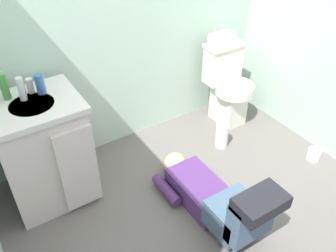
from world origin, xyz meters
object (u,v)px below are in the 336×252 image
at_px(bottle_clear, 21,89).
at_px(bottle_white, 30,86).
at_px(tissue_box, 221,39).
at_px(bottle_blue, 40,84).
at_px(vanity_cabinet, 45,151).
at_px(person_plumber, 216,198).
at_px(paper_towel_roll, 222,136).
at_px(faucet, 23,86).
at_px(toilet_paper_roll, 314,154).
at_px(bottle_green, 4,87).
at_px(toilet, 227,85).

height_order(bottle_clear, bottle_white, bottle_clear).
relative_size(tissue_box, bottle_blue, 1.60).
bearing_deg(vanity_cabinet, bottle_white, 73.27).
xyz_separation_m(person_plumber, bottle_clear, (-0.91, 0.89, 0.72)).
bearing_deg(paper_towel_roll, bottle_clear, 168.06).
bearing_deg(bottle_clear, person_plumber, -44.11).
xyz_separation_m(bottle_white, bottle_blue, (0.06, -0.05, 0.02)).
bearing_deg(faucet, toilet_paper_roll, -25.58).
bearing_deg(paper_towel_roll, person_plumber, -132.97).
relative_size(bottle_green, bottle_white, 1.75).
distance_m(bottle_white, toilet_paper_roll, 2.30).
xyz_separation_m(toilet, bottle_blue, (-1.63, 0.00, 0.52)).
xyz_separation_m(toilet, vanity_cabinet, (-1.73, -0.08, 0.05)).
bearing_deg(paper_towel_roll, bottle_blue, 166.42).
xyz_separation_m(faucet, person_plumber, (0.89, -0.97, -0.69)).
height_order(bottle_clear, toilet_paper_roll, bottle_clear).
bearing_deg(toilet, bottle_blue, 179.91).
xyz_separation_m(bottle_green, bottle_blue, (0.21, -0.05, -0.02)).
height_order(vanity_cabinet, paper_towel_roll, vanity_cabinet).
bearing_deg(toilet_paper_roll, bottle_green, 155.88).
bearing_deg(faucet, tissue_box, 0.76).
relative_size(person_plumber, bottle_blue, 7.76).
relative_size(toilet, faucet, 7.50).
height_order(toilet, faucet, faucet).
distance_m(vanity_cabinet, bottle_blue, 0.49).
height_order(person_plumber, bottle_clear, bottle_clear).
bearing_deg(toilet, tissue_box, 116.43).
bearing_deg(bottle_green, paper_towel_roll, -13.69).
xyz_separation_m(faucet, bottle_blue, (0.10, -0.07, 0.02)).
bearing_deg(tissue_box, bottle_clear, -176.56).
distance_m(toilet, toilet_paper_roll, 0.97).
relative_size(toilet, vanity_cabinet, 0.91).
bearing_deg(person_plumber, paper_towel_roll, 47.03).
bearing_deg(bottle_blue, bottle_green, 165.60).
distance_m(bottle_green, bottle_blue, 0.21).
bearing_deg(bottle_blue, toilet_paper_roll, -25.10).
distance_m(vanity_cabinet, faucet, 0.47).
relative_size(toilet, bottle_blue, 5.46).
xyz_separation_m(vanity_cabinet, tissue_box, (1.68, 0.17, 0.38)).
distance_m(bottle_green, bottle_white, 0.15).
height_order(vanity_cabinet, person_plumber, vanity_cabinet).
distance_m(vanity_cabinet, tissue_box, 1.73).
height_order(toilet, bottle_clear, bottle_clear).
bearing_deg(bottle_green, person_plumber, -43.69).
distance_m(bottle_clear, toilet_paper_roll, 2.34).
xyz_separation_m(tissue_box, paper_towel_roll, (-0.26, -0.41, -0.69)).
distance_m(bottle_clear, bottle_white, 0.09).
bearing_deg(tissue_box, toilet, -63.57).
distance_m(vanity_cabinet, bottle_clear, 0.49).
relative_size(faucet, bottle_clear, 0.64).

